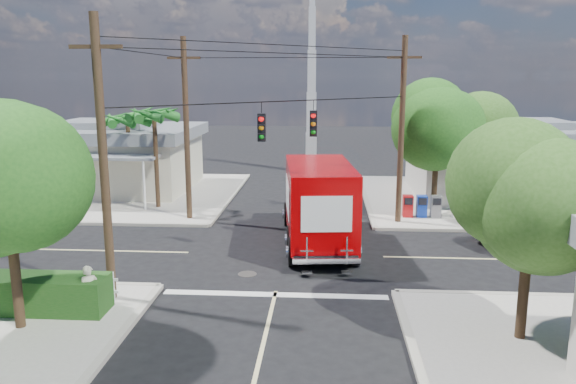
{
  "coord_description": "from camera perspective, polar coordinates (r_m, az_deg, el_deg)",
  "views": [
    {
      "loc": [
        1.64,
        -21.84,
        7.15
      ],
      "look_at": [
        0.0,
        2.0,
        2.2
      ],
      "focal_mm": 35.0,
      "sensor_mm": 36.0,
      "label": 1
    }
  ],
  "objects": [
    {
      "name": "pedestrian",
      "position": [
        17.81,
        -19.49,
        -9.49
      ],
      "size": [
        0.67,
        0.65,
        1.55
      ],
      "primitive_type": "imported",
      "rotation": [
        0.0,
        0.0,
        0.69
      ],
      "color": "#BCBB9F",
      "rests_on": "sidewalk_sw"
    },
    {
      "name": "tree_se",
      "position": [
        15.86,
        23.63,
        -0.59
      ],
      "size": [
        3.67,
        3.54,
        5.62
      ],
      "color": "#422D1C",
      "rests_on": "sidewalk_se"
    },
    {
      "name": "tree_ne_back",
      "position": [
        32.0,
        18.81,
        5.77
      ],
      "size": [
        3.77,
        3.66,
        5.82
      ],
      "color": "#422D1C",
      "rests_on": "sidewalk_ne"
    },
    {
      "name": "radio_tower",
      "position": [
        41.88,
        2.41,
        9.63
      ],
      "size": [
        0.8,
        0.8,
        17.0
      ],
      "color": "silver",
      "rests_on": "ground"
    },
    {
      "name": "picket_fence",
      "position": [
        19.87,
        -24.99,
        -8.44
      ],
      "size": [
        5.94,
        0.06,
        1.0
      ],
      "color": "silver",
      "rests_on": "sidewalk_sw"
    },
    {
      "name": "ground",
      "position": [
        23.04,
        -0.34,
        -6.38
      ],
      "size": [
        120.0,
        120.0,
        0.0
      ],
      "primitive_type": "plane",
      "color": "black",
      "rests_on": "ground"
    },
    {
      "name": "palm_nw_back",
      "position": [
        32.89,
        -16.0,
        6.93
      ],
      "size": [
        3.01,
        3.08,
        5.19
      ],
      "color": "#422D1C",
      "rests_on": "sidewalk_nw"
    },
    {
      "name": "utility_poles",
      "position": [
        23.8,
        -3.89,
        5.7
      ],
      "size": [
        12.0,
        10.68,
        9.0
      ],
      "color": "#473321",
      "rests_on": "ground"
    },
    {
      "name": "building_ne",
      "position": [
        35.83,
        21.57,
        3.13
      ],
      "size": [
        11.8,
        10.2,
        4.5
      ],
      "color": "silver",
      "rests_on": "sidewalk_ne"
    },
    {
      "name": "delivery_truck",
      "position": [
        24.02,
        3.03,
        -1.1
      ],
      "size": [
        3.41,
        8.55,
        3.61
      ],
      "color": "black",
      "rests_on": "ground"
    },
    {
      "name": "tree_ne_front",
      "position": [
        29.23,
        15.01,
        6.63
      ],
      "size": [
        4.21,
        4.14,
        6.66
      ],
      "color": "#422D1C",
      "rests_on": "sidewalk_ne"
    },
    {
      "name": "vending_boxes",
      "position": [
        29.18,
        13.42,
        -1.41
      ],
      "size": [
        1.9,
        0.5,
        1.1
      ],
      "color": "#AE1114",
      "rests_on": "sidewalk_ne"
    },
    {
      "name": "sidewalk_ne",
      "position": [
        34.73,
        19.28,
        -0.73
      ],
      "size": [
        14.12,
        14.12,
        0.14
      ],
      "color": "#AAA59A",
      "rests_on": "ground"
    },
    {
      "name": "palm_nw_front",
      "position": [
        30.8,
        -13.45,
        7.46
      ],
      "size": [
        3.01,
        3.08,
        5.59
      ],
      "color": "#422D1C",
      "rests_on": "sidewalk_nw"
    },
    {
      "name": "hedge_sw",
      "position": [
        19.32,
        -26.66,
        -9.13
      ],
      "size": [
        6.2,
        1.2,
        1.1
      ],
      "primitive_type": "cube",
      "color": "#174313",
      "rests_on": "sidewalk_sw"
    },
    {
      "name": "building_nw",
      "position": [
        37.25,
        -17.62,
        3.55
      ],
      "size": [
        10.8,
        10.2,
        4.3
      ],
      "color": "beige",
      "rests_on": "sidewalk_nw"
    },
    {
      "name": "road_markings",
      "position": [
        21.65,
        -0.64,
        -7.57
      ],
      "size": [
        32.0,
        32.0,
        0.01
      ],
      "color": "beige",
      "rests_on": "ground"
    },
    {
      "name": "tree_sw_front",
      "position": [
        16.94,
        -26.78,
        0.86
      ],
      "size": [
        3.88,
        3.78,
        6.03
      ],
      "color": "#422D1C",
      "rests_on": "sidewalk_sw"
    },
    {
      "name": "sidewalk_nw",
      "position": [
        35.74,
        -16.65,
        -0.22
      ],
      "size": [
        14.12,
        14.12,
        0.14
      ],
      "color": "#AAA59A",
      "rests_on": "ground"
    },
    {
      "name": "parked_car",
      "position": [
        26.46,
        24.42,
        -3.28
      ],
      "size": [
        6.25,
        4.45,
        1.58
      ],
      "primitive_type": "imported",
      "rotation": [
        0.0,
        0.0,
        1.93
      ],
      "color": "silver",
      "rests_on": "ground"
    }
  ]
}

